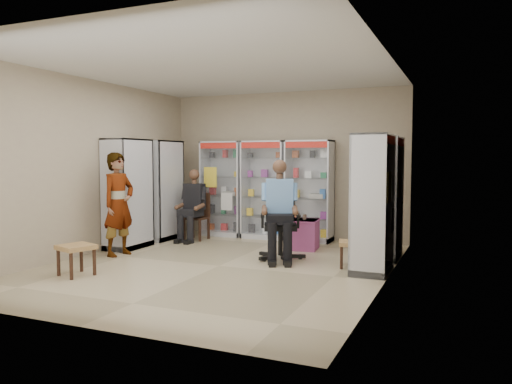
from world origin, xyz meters
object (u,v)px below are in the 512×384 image
at_px(cabinet_back_left, 224,189).
at_px(cabinet_left_near, 128,194).
at_px(cabinet_right_far, 385,198).
at_px(standing_man, 119,204).
at_px(cabinet_back_mid, 265,190).
at_px(cabinet_back_right, 309,191).
at_px(office_chair, 280,223).
at_px(woven_stool_b, 76,260).
at_px(wooden_chair, 196,217).
at_px(pink_trunk, 302,234).
at_px(cabinet_right_near, 373,204).
at_px(seated_shopkeeper, 279,213).
at_px(cabinet_left_far, 162,190).
at_px(woven_stool_a, 352,254).

relative_size(cabinet_back_left, cabinet_left_near, 1.00).
distance_m(cabinet_right_far, standing_man, 4.45).
distance_m(cabinet_back_mid, cabinet_right_far, 2.82).
relative_size(cabinet_back_right, office_chair, 1.67).
relative_size(cabinet_back_mid, cabinet_right_far, 1.00).
height_order(office_chair, woven_stool_b, office_chair).
xyz_separation_m(wooden_chair, pink_trunk, (2.29, -0.16, -0.20)).
relative_size(cabinet_right_near, pink_trunk, 3.57).
distance_m(cabinet_right_far, office_chair, 1.76).
height_order(cabinet_right_near, woven_stool_b, cabinet_right_near).
xyz_separation_m(cabinet_right_far, pink_trunk, (-1.49, 0.24, -0.73)).
bearing_deg(cabinet_back_right, cabinet_back_left, 180.00).
bearing_deg(cabinet_right_near, seated_shopkeeper, 78.89).
xyz_separation_m(cabinet_right_near, pink_trunk, (-1.49, 1.34, -0.73)).
height_order(seated_shopkeeper, standing_man, standing_man).
bearing_deg(pink_trunk, woven_stool_b, -125.86).
distance_m(pink_trunk, woven_stool_b, 3.93).
bearing_deg(cabinet_right_near, cabinet_right_far, 0.00).
relative_size(cabinet_left_far, cabinet_left_near, 1.00).
xyz_separation_m(cabinet_back_right, woven_stool_a, (1.30, -2.03, -0.80)).
bearing_deg(cabinet_right_near, cabinet_left_near, 87.43).
relative_size(cabinet_back_left, standing_man, 1.14).
bearing_deg(woven_stool_b, pink_trunk, 54.14).
height_order(cabinet_back_right, wooden_chair, cabinet_back_right).
relative_size(seated_shopkeeper, woven_stool_b, 3.48).
relative_size(cabinet_back_right, cabinet_right_far, 1.00).
relative_size(cabinet_back_left, pink_trunk, 3.57).
distance_m(cabinet_back_mid, cabinet_left_near, 2.77).
relative_size(wooden_chair, office_chair, 0.78).
distance_m(cabinet_left_far, office_chair, 3.09).
height_order(cabinet_back_right, pink_trunk, cabinet_back_right).
distance_m(cabinet_left_far, woven_stool_b, 3.31).
bearing_deg(office_chair, wooden_chair, 131.27).
relative_size(cabinet_back_mid, cabinet_left_far, 1.00).
relative_size(cabinet_right_far, cabinet_left_near, 1.00).
bearing_deg(cabinet_right_near, cabinet_back_mid, 49.16).
bearing_deg(pink_trunk, cabinet_left_near, -158.98).
distance_m(cabinet_back_left, wooden_chair, 0.94).
bearing_deg(cabinet_back_right, pink_trunk, -81.36).
distance_m(cabinet_right_far, woven_stool_a, 1.25).
xyz_separation_m(cabinet_back_mid, cabinet_right_near, (2.58, -2.23, 0.00)).
relative_size(cabinet_left_far, woven_stool_a, 5.00).
xyz_separation_m(cabinet_right_far, woven_stool_a, (-0.33, -0.90, -0.80)).
bearing_deg(cabinet_left_far, pink_trunk, 90.77).
distance_m(cabinet_back_right, office_chair, 1.92).
distance_m(woven_stool_a, standing_man, 3.96).
height_order(cabinet_back_right, seated_shopkeeper, cabinet_back_right).
bearing_deg(standing_man, cabinet_back_right, -35.55).
relative_size(cabinet_back_mid, woven_stool_a, 5.00).
relative_size(cabinet_right_far, standing_man, 1.14).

